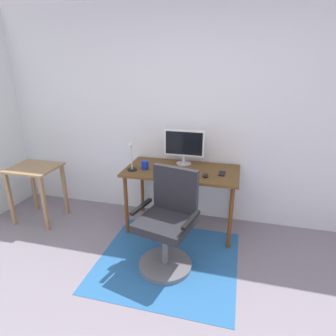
# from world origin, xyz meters

# --- Properties ---
(wall_back) EXTENTS (6.00, 0.10, 2.60)m
(wall_back) POSITION_xyz_m (0.00, 2.20, 1.30)
(wall_back) COLOR silver
(wall_back) RESTS_ON ground
(area_rug) EXTENTS (1.40, 1.32, 0.01)m
(area_rug) POSITION_xyz_m (-0.12, 1.13, 0.00)
(area_rug) COLOR #28609C
(area_rug) RESTS_ON ground
(desk) EXTENTS (1.31, 0.68, 0.77)m
(desk) POSITION_xyz_m (-0.12, 1.79, 0.69)
(desk) COLOR brown
(desk) RESTS_ON ground
(monitor) EXTENTS (0.48, 0.18, 0.42)m
(monitor) POSITION_xyz_m (-0.14, 1.99, 1.01)
(monitor) COLOR #B2B2B7
(monitor) RESTS_ON desk
(keyboard) EXTENTS (0.43, 0.13, 0.02)m
(keyboard) POSITION_xyz_m (-0.17, 1.61, 0.78)
(keyboard) COLOR white
(keyboard) RESTS_ON desk
(computer_mouse) EXTENTS (0.06, 0.10, 0.03)m
(computer_mouse) POSITION_xyz_m (0.18, 1.64, 0.79)
(computer_mouse) COLOR black
(computer_mouse) RESTS_ON desk
(coffee_cup) EXTENTS (0.08, 0.08, 0.10)m
(coffee_cup) POSITION_xyz_m (-0.53, 1.70, 0.82)
(coffee_cup) COLOR #132C9A
(coffee_cup) RESTS_ON desk
(cell_phone) EXTENTS (0.07, 0.14, 0.01)m
(cell_phone) POSITION_xyz_m (0.34, 1.77, 0.77)
(cell_phone) COLOR black
(cell_phone) RESTS_ON desk
(desk_lamp) EXTENTS (0.11, 0.11, 0.37)m
(desk_lamp) POSITION_xyz_m (-0.67, 1.63, 0.99)
(desk_lamp) COLOR black
(desk_lamp) RESTS_ON desk
(office_chair) EXTENTS (0.63, 0.59, 1.00)m
(office_chair) POSITION_xyz_m (-0.10, 1.09, 0.43)
(office_chair) COLOR slate
(office_chair) RESTS_ON ground
(side_table) EXTENTS (0.56, 0.49, 0.73)m
(side_table) POSITION_xyz_m (-1.93, 1.54, 0.57)
(side_table) COLOR #987650
(side_table) RESTS_ON ground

